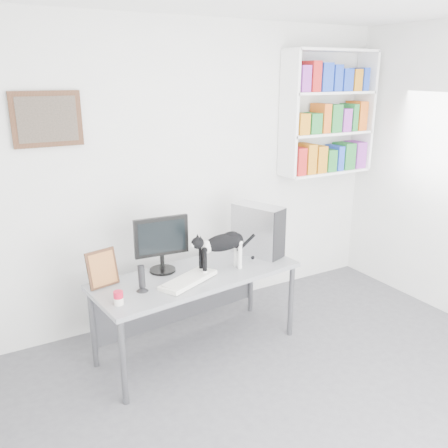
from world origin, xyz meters
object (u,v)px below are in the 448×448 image
object	(u,v)px
pc_tower	(258,230)
speaker	(142,278)
bookshelf	(328,113)
soup_can	(118,298)
monitor	(162,244)
desk	(198,312)
keyboard	(188,280)
leaning_print	(102,268)
cat	(222,252)

from	to	relation	value
pc_tower	speaker	xyz separation A→B (m)	(-1.16, -0.22, -0.12)
bookshelf	soup_can	bearing A→B (deg)	-162.41
monitor	speaker	bearing A→B (deg)	-130.49
monitor	desk	bearing A→B (deg)	-33.46
monitor	pc_tower	size ratio (longest dim) A/B	1.05
speaker	bookshelf	bearing A→B (deg)	26.69
bookshelf	speaker	xyz separation A→B (m)	(-2.30, -0.67, -1.05)
keyboard	leaning_print	world-z (taller)	leaning_print
keyboard	soup_can	xyz separation A→B (m)	(-0.58, -0.09, 0.03)
soup_can	leaning_print	bearing A→B (deg)	90.91
speaker	leaning_print	bearing A→B (deg)	144.16
pc_tower	cat	size ratio (longest dim) A/B	0.84
speaker	cat	size ratio (longest dim) A/B	0.39
desk	leaning_print	world-z (taller)	leaning_print
desk	keyboard	xyz separation A→B (m)	(-0.13, -0.12, 0.37)
desk	leaning_print	xyz separation A→B (m)	(-0.72, 0.14, 0.50)
bookshelf	monitor	xyz separation A→B (m)	(-2.02, -0.41, -0.92)
speaker	monitor	bearing A→B (deg)	54.85
keyboard	cat	world-z (taller)	cat
desk	soup_can	size ratio (longest dim) A/B	16.85
speaker	soup_can	xyz separation A→B (m)	(-0.22, -0.12, -0.05)
keyboard	leaning_print	size ratio (longest dim) A/B	1.69
monitor	speaker	distance (m)	0.40
cat	leaning_print	bearing A→B (deg)	166.19
leaning_print	cat	bearing A→B (deg)	-24.62
desk	soup_can	world-z (taller)	soup_can
bookshelf	speaker	distance (m)	2.61
cat	keyboard	bearing A→B (deg)	-171.13
leaning_print	cat	xyz separation A→B (m)	(0.92, -0.20, 0.02)
desk	cat	xyz separation A→B (m)	(0.20, -0.06, 0.51)
pc_tower	speaker	bearing A→B (deg)	169.26
monitor	pc_tower	bearing A→B (deg)	1.61
leaning_print	cat	world-z (taller)	cat
speaker	leaning_print	distance (m)	0.32
desk	pc_tower	xyz separation A→B (m)	(0.66, 0.12, 0.57)
soup_can	cat	bearing A→B (deg)	9.73
keyboard	pc_tower	xyz separation A→B (m)	(0.80, 0.24, 0.20)
keyboard	bookshelf	bearing A→B (deg)	-4.52
pc_tower	leaning_print	distance (m)	1.38
pc_tower	soup_can	xyz separation A→B (m)	(-1.38, -0.34, -0.17)
monitor	keyboard	bearing A→B (deg)	-68.36
leaning_print	soup_can	distance (m)	0.37
monitor	leaning_print	world-z (taller)	monitor
pc_tower	keyboard	bearing A→B (deg)	175.74
monitor	pc_tower	xyz separation A→B (m)	(0.89, -0.05, -0.01)
desk	cat	size ratio (longest dim) A/B	3.15
monitor	leaning_print	xyz separation A→B (m)	(-0.50, -0.04, -0.09)
bookshelf	soup_can	size ratio (longest dim) A/B	12.47
bookshelf	desk	distance (m)	2.41
keyboard	speaker	xyz separation A→B (m)	(-0.36, 0.03, 0.09)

